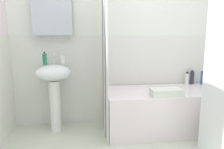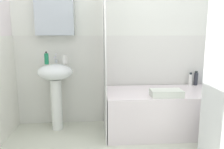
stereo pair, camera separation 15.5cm
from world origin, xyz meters
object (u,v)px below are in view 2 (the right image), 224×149
(soap_dispenser, at_px, (46,59))
(bathtub, at_px, (165,111))
(lotion_bottle, at_px, (190,79))
(towel_folded, at_px, (166,93))
(shampoo_bottle, at_px, (196,79))
(toothbrush_cup, at_px, (65,59))
(conditioner_bottle, at_px, (206,79))
(sink, at_px, (56,82))

(soap_dispenser, relative_size, bathtub, 0.11)
(soap_dispenser, bearing_deg, lotion_bottle, 3.41)
(bathtub, xyz_separation_m, towel_folded, (-0.07, -0.23, 0.30))
(soap_dispenser, relative_size, shampoo_bottle, 0.81)
(bathtub, bearing_deg, soap_dispenser, 173.87)
(toothbrush_cup, bearing_deg, bathtub, -9.35)
(soap_dispenser, xyz_separation_m, conditioner_bottle, (2.11, 0.10, -0.31))
(shampoo_bottle, distance_m, lotion_bottle, 0.09)
(sink, xyz_separation_m, lotion_bottle, (1.80, 0.12, -0.02))
(sink, relative_size, soap_dispenser, 5.35)
(toothbrush_cup, height_order, lotion_bottle, toothbrush_cup)
(conditioner_bottle, height_order, shampoo_bottle, shampoo_bottle)
(soap_dispenser, distance_m, conditioner_bottle, 2.14)
(sink, height_order, bathtub, sink)
(bathtub, distance_m, towel_folded, 0.38)
(soap_dispenser, height_order, toothbrush_cup, soap_dispenser)
(conditioner_bottle, bearing_deg, bathtub, -158.04)
(sink, relative_size, shampoo_bottle, 4.36)
(shampoo_bottle, bearing_deg, bathtub, -150.33)
(sink, xyz_separation_m, toothbrush_cup, (0.12, 0.05, 0.28))
(sink, bearing_deg, toothbrush_cup, 23.66)
(shampoo_bottle, height_order, lotion_bottle, shampoo_bottle)
(bathtub, bearing_deg, towel_folded, -106.83)
(toothbrush_cup, distance_m, conditioner_bottle, 1.92)
(soap_dispenser, height_order, towel_folded, soap_dispenser)
(conditioner_bottle, bearing_deg, soap_dispenser, -177.25)
(toothbrush_cup, height_order, towel_folded, toothbrush_cup)
(lotion_bottle, bearing_deg, soap_dispenser, -176.59)
(soap_dispenser, bearing_deg, shampoo_bottle, 3.88)
(conditioner_bottle, distance_m, shampoo_bottle, 0.13)
(sink, distance_m, soap_dispenser, 0.31)
(soap_dispenser, height_order, shampoo_bottle, soap_dispenser)
(bathtub, height_order, towel_folded, towel_folded)
(towel_folded, bearing_deg, lotion_bottle, 45.07)
(sink, bearing_deg, towel_folded, -16.20)
(soap_dispenser, distance_m, lotion_bottle, 1.93)
(shampoo_bottle, relative_size, towel_folded, 0.55)
(shampoo_bottle, bearing_deg, soap_dispenser, -176.12)
(toothbrush_cup, bearing_deg, shampoo_bottle, 2.80)
(soap_dispenser, bearing_deg, bathtub, -6.13)
(sink, height_order, soap_dispenser, soap_dispenser)
(sink, distance_m, towel_folded, 1.36)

